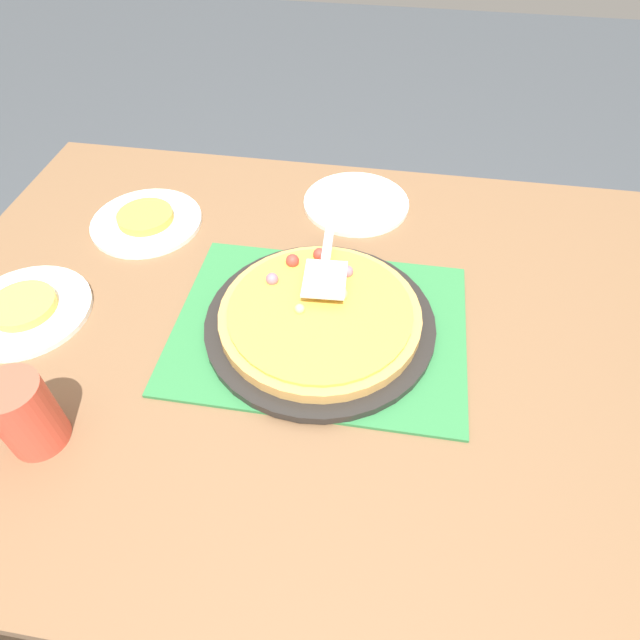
{
  "coord_description": "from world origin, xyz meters",
  "views": [
    {
      "loc": [
        -0.1,
        0.59,
        1.42
      ],
      "look_at": [
        0.0,
        0.0,
        0.77
      ],
      "focal_mm": 30.29,
      "sensor_mm": 36.0,
      "label": 1
    }
  ],
  "objects_px": {
    "plate_near_left": "(147,222)",
    "served_slice_right": "(23,306)",
    "served_slice_left": "(145,217)",
    "pizza_server": "(326,260)",
    "pizza": "(320,314)",
    "pizza_pan": "(320,323)",
    "plate_far_right": "(26,311)",
    "cup_corner": "(25,414)",
    "plate_side": "(356,203)"
  },
  "relations": [
    {
      "from": "plate_near_left",
      "to": "served_slice_right",
      "type": "height_order",
      "value": "served_slice_right"
    },
    {
      "from": "served_slice_left",
      "to": "pizza_server",
      "type": "bearing_deg",
      "value": 161.97
    },
    {
      "from": "pizza",
      "to": "plate_near_left",
      "type": "height_order",
      "value": "pizza"
    },
    {
      "from": "pizza",
      "to": "pizza_pan",
      "type": "bearing_deg",
      "value": 107.04
    },
    {
      "from": "plate_far_right",
      "to": "cup_corner",
      "type": "bearing_deg",
      "value": 123.82
    },
    {
      "from": "pizza_server",
      "to": "served_slice_left",
      "type": "bearing_deg",
      "value": -18.03
    },
    {
      "from": "pizza_pan",
      "to": "pizza_server",
      "type": "xyz_separation_m",
      "value": [
        0.01,
        -0.1,
        0.05
      ]
    },
    {
      "from": "plate_side",
      "to": "cup_corner",
      "type": "distance_m",
      "value": 0.73
    },
    {
      "from": "plate_side",
      "to": "served_slice_right",
      "type": "height_order",
      "value": "served_slice_right"
    },
    {
      "from": "plate_near_left",
      "to": "plate_side",
      "type": "distance_m",
      "value": 0.43
    },
    {
      "from": "pizza",
      "to": "plate_near_left",
      "type": "relative_size",
      "value": 1.5
    },
    {
      "from": "plate_side",
      "to": "cup_corner",
      "type": "bearing_deg",
      "value": 58.85
    },
    {
      "from": "plate_far_right",
      "to": "pizza",
      "type": "bearing_deg",
      "value": -174.63
    },
    {
      "from": "plate_far_right",
      "to": "cup_corner",
      "type": "distance_m",
      "value": 0.27
    },
    {
      "from": "plate_near_left",
      "to": "plate_side",
      "type": "height_order",
      "value": "same"
    },
    {
      "from": "pizza",
      "to": "pizza_server",
      "type": "xyz_separation_m",
      "value": [
        0.01,
        -0.1,
        0.03
      ]
    },
    {
      "from": "pizza_pan",
      "to": "pizza_server",
      "type": "distance_m",
      "value": 0.11
    },
    {
      "from": "cup_corner",
      "to": "served_slice_right",
      "type": "bearing_deg",
      "value": -56.18
    },
    {
      "from": "pizza_pan",
      "to": "served_slice_right",
      "type": "height_order",
      "value": "served_slice_right"
    },
    {
      "from": "plate_far_right",
      "to": "served_slice_right",
      "type": "bearing_deg",
      "value": 90.0
    },
    {
      "from": "served_slice_right",
      "to": "pizza_server",
      "type": "bearing_deg",
      "value": -163.93
    },
    {
      "from": "pizza_pan",
      "to": "pizza",
      "type": "height_order",
      "value": "pizza"
    },
    {
      "from": "pizza",
      "to": "served_slice_right",
      "type": "distance_m",
      "value": 0.5
    },
    {
      "from": "pizza_pan",
      "to": "plate_near_left",
      "type": "xyz_separation_m",
      "value": [
        0.39,
        -0.22,
        -0.01
      ]
    },
    {
      "from": "served_slice_left",
      "to": "cup_corner",
      "type": "bearing_deg",
      "value": 94.14
    },
    {
      "from": "pizza_pan",
      "to": "cup_corner",
      "type": "relative_size",
      "value": 3.17
    },
    {
      "from": "plate_side",
      "to": "served_slice_left",
      "type": "bearing_deg",
      "value": 17.77
    },
    {
      "from": "plate_near_left",
      "to": "cup_corner",
      "type": "height_order",
      "value": "cup_corner"
    },
    {
      "from": "pizza",
      "to": "served_slice_left",
      "type": "relative_size",
      "value": 3.0
    },
    {
      "from": "served_slice_left",
      "to": "pizza_server",
      "type": "relative_size",
      "value": 0.47
    },
    {
      "from": "pizza",
      "to": "plate_side",
      "type": "distance_m",
      "value": 0.35
    },
    {
      "from": "plate_near_left",
      "to": "pizza_pan",
      "type": "bearing_deg",
      "value": 150.3
    },
    {
      "from": "pizza",
      "to": "plate_far_right",
      "type": "xyz_separation_m",
      "value": [
        0.5,
        0.05,
        -0.03
      ]
    },
    {
      "from": "plate_side",
      "to": "served_slice_left",
      "type": "height_order",
      "value": "served_slice_left"
    },
    {
      "from": "served_slice_right",
      "to": "plate_side",
      "type": "bearing_deg",
      "value": -142.59
    },
    {
      "from": "plate_side",
      "to": "served_slice_right",
      "type": "distance_m",
      "value": 0.66
    },
    {
      "from": "pizza",
      "to": "pizza_server",
      "type": "height_order",
      "value": "pizza_server"
    },
    {
      "from": "plate_side",
      "to": "served_slice_right",
      "type": "bearing_deg",
      "value": 37.41
    },
    {
      "from": "plate_far_right",
      "to": "served_slice_right",
      "type": "xyz_separation_m",
      "value": [
        0.0,
        0.0,
        0.01
      ]
    },
    {
      "from": "plate_near_left",
      "to": "plate_far_right",
      "type": "bearing_deg",
      "value": 67.26
    },
    {
      "from": "cup_corner",
      "to": "pizza_server",
      "type": "distance_m",
      "value": 0.5
    },
    {
      "from": "pizza_pan",
      "to": "plate_near_left",
      "type": "bearing_deg",
      "value": -29.7
    },
    {
      "from": "pizza",
      "to": "plate_side",
      "type": "relative_size",
      "value": 1.5
    },
    {
      "from": "plate_near_left",
      "to": "pizza_server",
      "type": "distance_m",
      "value": 0.41
    },
    {
      "from": "pizza",
      "to": "plate_near_left",
      "type": "distance_m",
      "value": 0.45
    },
    {
      "from": "served_slice_right",
      "to": "cup_corner",
      "type": "bearing_deg",
      "value": 123.82
    },
    {
      "from": "plate_side",
      "to": "served_slice_right",
      "type": "xyz_separation_m",
      "value": [
        0.52,
        0.4,
        0.01
      ]
    },
    {
      "from": "served_slice_right",
      "to": "plate_near_left",
      "type": "bearing_deg",
      "value": -112.74
    },
    {
      "from": "served_slice_right",
      "to": "pizza_server",
      "type": "relative_size",
      "value": 0.47
    },
    {
      "from": "plate_far_right",
      "to": "pizza_server",
      "type": "distance_m",
      "value": 0.52
    }
  ]
}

